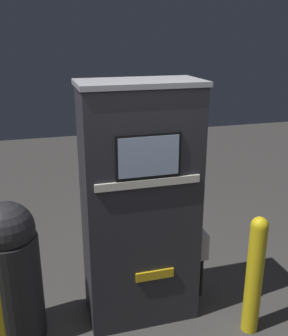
{
  "coord_description": "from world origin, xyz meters",
  "views": [
    {
      "loc": [
        -0.79,
        -2.66,
        2.42
      ],
      "look_at": [
        0.0,
        0.12,
        1.43
      ],
      "focal_mm": 42.0,
      "sensor_mm": 36.0,
      "label": 1
    }
  ],
  "objects": [
    {
      "name": "ground_plane",
      "position": [
        0.0,
        0.0,
        0.0
      ],
      "size": [
        14.0,
        14.0,
        0.0
      ],
      "primitive_type": "plane",
      "color": "#423F3D"
    },
    {
      "name": "safety_bollard",
      "position": [
        0.84,
        -0.25,
        0.56
      ],
      "size": [
        0.14,
        0.14,
        1.06
      ],
      "color": "yellow",
      "rests_on": "ground_plane"
    },
    {
      "name": "trash_bin",
      "position": [
        -1.07,
        0.23,
        0.62
      ],
      "size": [
        0.47,
        0.47,
        1.21
      ],
      "color": "#232326",
      "rests_on": "ground_plane"
    },
    {
      "name": "gas_pump",
      "position": [
        0.0,
        0.24,
        1.05
      ],
      "size": [
        1.04,
        0.52,
        2.09
      ],
      "color": "#28282D",
      "rests_on": "ground_plane"
    }
  ]
}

